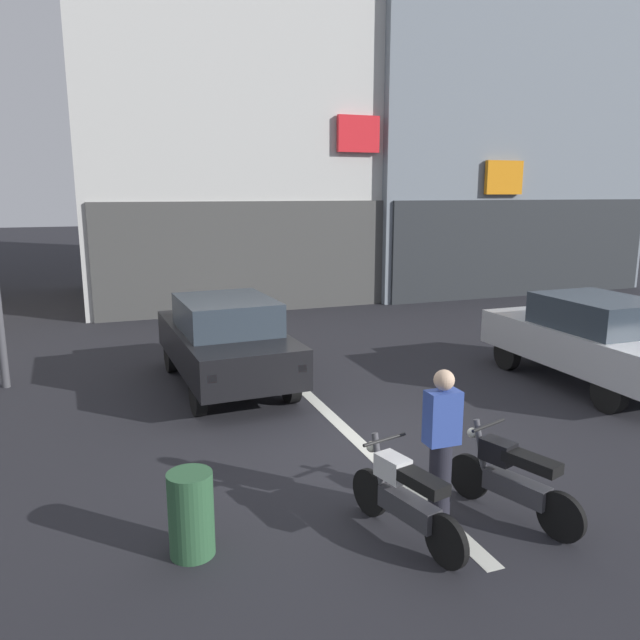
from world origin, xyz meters
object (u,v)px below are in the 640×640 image
object	(u,v)px
motorcycle_white_row_leftmost	(405,497)
car_silver_parked_kerbside	(591,338)
car_red_down_street	(239,266)
trash_bin	(191,514)
person_by_motorcycles	(441,444)
motorcycle_black_row_left_mid	(512,478)
car_black_crossing_near	(225,339)

from	to	relation	value
motorcycle_white_row_leftmost	car_silver_parked_kerbside	bearing A→B (deg)	31.12
car_silver_parked_kerbside	car_red_down_street	size ratio (longest dim) A/B	0.99
motorcycle_white_row_leftmost	trash_bin	distance (m)	2.12
person_by_motorcycles	car_silver_parked_kerbside	bearing A→B (deg)	31.99
car_silver_parked_kerbside	person_by_motorcycles	size ratio (longest dim) A/B	2.46
car_red_down_street	trash_bin	bearing A→B (deg)	-104.48
car_silver_parked_kerbside	trash_bin	xyz separation A→B (m)	(-7.62, -2.89, -0.46)
car_red_down_street	car_silver_parked_kerbside	bearing A→B (deg)	-74.21
car_red_down_street	motorcycle_white_row_leftmost	world-z (taller)	car_red_down_street
motorcycle_white_row_leftmost	trash_bin	world-z (taller)	motorcycle_white_row_leftmost
motorcycle_black_row_left_mid	trash_bin	distance (m)	3.38
car_silver_parked_kerbside	car_red_down_street	xyz separation A→B (m)	(-3.59, 12.70, 0.00)
motorcycle_white_row_leftmost	car_black_crossing_near	bearing A→B (deg)	96.91
car_silver_parked_kerbside	motorcycle_white_row_leftmost	world-z (taller)	car_silver_parked_kerbside
car_black_crossing_near	car_silver_parked_kerbside	world-z (taller)	same
car_black_crossing_near	motorcycle_white_row_leftmost	xyz separation A→B (m)	(0.67, -5.54, -0.43)
motorcycle_black_row_left_mid	person_by_motorcycles	xyz separation A→B (m)	(-0.73, 0.25, 0.40)
car_black_crossing_near	car_red_down_street	size ratio (longest dim) A/B	1.00
motorcycle_white_row_leftmost	car_red_down_street	bearing A→B (deg)	83.03
car_red_down_street	motorcycle_white_row_leftmost	size ratio (longest dim) A/B	2.54
car_black_crossing_near	motorcycle_white_row_leftmost	bearing A→B (deg)	-83.09
car_silver_parked_kerbside	motorcycle_white_row_leftmost	xyz separation A→B (m)	(-5.55, -3.35, -0.43)
car_red_down_street	person_by_motorcycles	world-z (taller)	person_by_motorcycles
motorcycle_white_row_leftmost	motorcycle_black_row_left_mid	xyz separation A→B (m)	(1.28, -0.03, 0.00)
car_red_down_street	person_by_motorcycles	distance (m)	15.89
motorcycle_white_row_leftmost	person_by_motorcycles	xyz separation A→B (m)	(0.54, 0.22, 0.40)
car_black_crossing_near	person_by_motorcycles	xyz separation A→B (m)	(1.21, -5.32, -0.03)
person_by_motorcycles	motorcycle_white_row_leftmost	bearing A→B (deg)	-157.64
car_red_down_street	motorcycle_black_row_left_mid	xyz separation A→B (m)	(-0.69, -16.08, -0.43)
motorcycle_white_row_leftmost	motorcycle_black_row_left_mid	distance (m)	1.28
car_silver_parked_kerbside	motorcycle_black_row_left_mid	size ratio (longest dim) A/B	2.56
person_by_motorcycles	trash_bin	world-z (taller)	person_by_motorcycles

